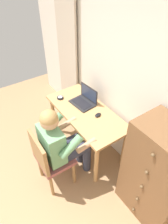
% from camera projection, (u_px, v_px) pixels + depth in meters
% --- Properties ---
extents(wall_back, '(4.80, 0.05, 2.50)m').
position_uv_depth(wall_back, '(134.00, 85.00, 2.29)').
color(wall_back, beige).
rests_on(wall_back, ground_plane).
extents(curtain_panel, '(0.55, 0.03, 2.15)m').
position_uv_depth(curtain_panel, '(67.00, 57.00, 3.24)').
color(curtain_panel, '#BCAD99').
rests_on(curtain_panel, ground_plane).
extents(desk, '(1.26, 0.59, 0.73)m').
position_uv_depth(desk, '(86.00, 117.00, 2.80)').
color(desk, tan).
rests_on(desk, ground_plane).
extents(dresser, '(0.65, 0.47, 1.27)m').
position_uv_depth(dresser, '(157.00, 175.00, 2.09)').
color(dresser, brown).
rests_on(dresser, ground_plane).
extents(chair, '(0.42, 0.40, 0.89)m').
position_uv_depth(chair, '(49.00, 158.00, 2.42)').
color(chair, brown).
rests_on(chair, ground_plane).
extents(person_seated, '(0.53, 0.59, 1.21)m').
position_uv_depth(person_seated, '(62.00, 142.00, 2.38)').
color(person_seated, '#33384C').
rests_on(person_seated, ground_plane).
extents(laptop, '(0.36, 0.28, 0.24)m').
position_uv_depth(laptop, '(85.00, 100.00, 2.84)').
color(laptop, '#232326').
rests_on(laptop, desk).
extents(computer_mouse, '(0.08, 0.11, 0.03)m').
position_uv_depth(computer_mouse, '(98.00, 115.00, 2.65)').
color(computer_mouse, black).
rests_on(computer_mouse, desk).
extents(desk_clock, '(0.09, 0.09, 0.03)m').
position_uv_depth(desk_clock, '(60.00, 98.00, 2.94)').
color(desk_clock, black).
rests_on(desk_clock, desk).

